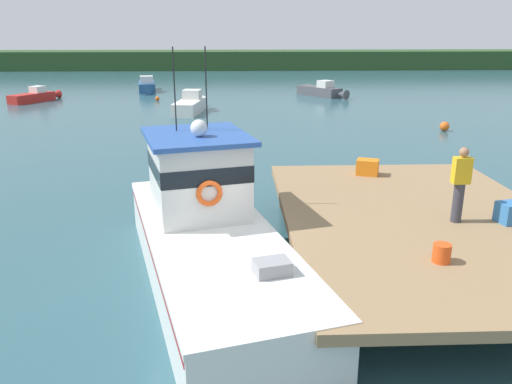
% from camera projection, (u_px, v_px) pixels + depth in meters
% --- Properties ---
extents(ground_plane, '(200.00, 200.00, 0.00)m').
position_uv_depth(ground_plane, '(205.00, 269.00, 11.48)').
color(ground_plane, '#2D5660').
extents(dock, '(6.00, 9.00, 1.20)m').
position_uv_depth(dock, '(420.00, 222.00, 11.33)').
color(dock, '#4C3D2D').
rests_on(dock, ground).
extents(main_fishing_boat, '(4.57, 9.93, 4.80)m').
position_uv_depth(main_fishing_boat, '(206.00, 230.00, 11.01)').
color(main_fishing_boat, white).
rests_on(main_fishing_boat, ground).
extents(crate_single_far, '(0.68, 0.56, 0.44)m').
position_uv_depth(crate_single_far, '(512.00, 212.00, 10.89)').
color(crate_single_far, '#3370B2').
rests_on(crate_single_far, dock).
extents(crate_stack_near_edge, '(0.71, 0.62, 0.44)m').
position_uv_depth(crate_stack_near_edge, '(368.00, 167.00, 14.47)').
color(crate_stack_near_edge, orange).
rests_on(crate_stack_near_edge, dock).
extents(bait_bucket, '(0.32, 0.32, 0.34)m').
position_uv_depth(bait_bucket, '(442.00, 253.00, 9.03)').
color(bait_bucket, '#E04C19').
rests_on(bait_bucket, dock).
extents(deckhand_by_the_boat, '(0.36, 0.22, 1.63)m').
position_uv_depth(deckhand_by_the_boat, '(460.00, 183.00, 10.73)').
color(deckhand_by_the_boat, '#383842').
rests_on(deckhand_by_the_boat, dock).
extents(moored_boat_off_the_point, '(2.85, 4.27, 1.11)m').
position_uv_depth(moored_boat_off_the_point, '(35.00, 96.00, 38.14)').
color(moored_boat_off_the_point, red).
rests_on(moored_boat_off_the_point, ground).
extents(moored_boat_far_left, '(3.71, 4.67, 1.28)m').
position_uv_depth(moored_boat_far_left, '(322.00, 91.00, 41.20)').
color(moored_boat_far_left, '#4C4C51').
rests_on(moored_boat_far_left, ground).
extents(moored_boat_outer_mooring, '(2.00, 5.58, 1.39)m').
position_uv_depth(moored_boat_outer_mooring, '(191.00, 105.00, 33.31)').
color(moored_boat_outer_mooring, white).
rests_on(moored_boat_outer_mooring, ground).
extents(moored_boat_far_right, '(2.08, 5.43, 1.36)m').
position_uv_depth(moored_boat_far_right, '(147.00, 86.00, 44.36)').
color(moored_boat_far_right, '#285184').
rests_on(moored_boat_far_right, ground).
extents(mooring_buoy_inshore, '(0.33, 0.33, 0.33)m').
position_uv_depth(mooring_buoy_inshore, '(157.00, 99.00, 38.60)').
color(mooring_buoy_inshore, '#EA5B19').
rests_on(mooring_buoy_inshore, ground).
extents(mooring_buoy_outer, '(0.50, 0.50, 0.50)m').
position_uv_depth(mooring_buoy_outer, '(445.00, 126.00, 27.05)').
color(mooring_buoy_outer, '#EA5B19').
rests_on(mooring_buoy_outer, ground).
extents(far_shoreline, '(120.00, 8.00, 2.40)m').
position_uv_depth(far_shoreline, '(230.00, 60.00, 70.14)').
color(far_shoreline, '#284723').
rests_on(far_shoreline, ground).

